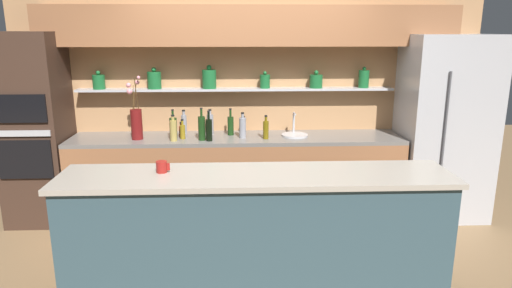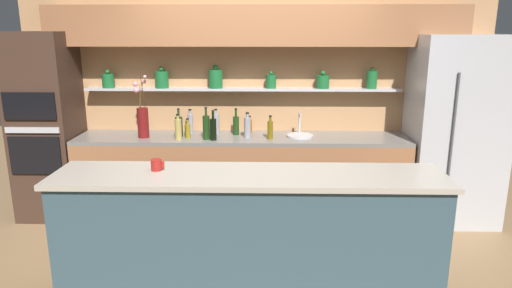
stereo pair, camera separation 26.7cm
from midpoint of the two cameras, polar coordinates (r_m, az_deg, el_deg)
name	(u,v)px [view 2 (the right image)]	position (r m, az deg, el deg)	size (l,w,h in m)	color
ground_plane	(251,271)	(4.15, 1.28, -15.59)	(12.00, 12.00, 0.00)	olive
back_wall_unit	(255,76)	(5.15, 1.37, 8.52)	(5.20, 0.44, 2.60)	tan
back_counter_unit	(242,176)	(5.10, -0.26, -4.08)	(3.60, 0.62, 0.92)	#99603D
island_counter	(249,236)	(3.57, 1.32, -11.52)	(2.92, 0.61, 1.02)	#334C56
refrigerator	(454,131)	(5.36, 24.89, 1.50)	(0.92, 0.73, 2.01)	#B7B7BC
oven_tower	(47,127)	(5.44, -23.40, 1.99)	(0.64, 0.64, 2.04)	#3D281E
flower_vase	(143,119)	(5.00, -12.51, 3.03)	(0.16, 0.12, 0.67)	maroon
sink_fixture	(300,134)	(5.00, 7.04, 1.20)	(0.29, 0.29, 0.25)	#B7B7BC
bottle_oil_0	(188,130)	(4.93, -7.00, 1.73)	(0.06, 0.06, 0.21)	olive
bottle_spirit_1	(178,129)	(4.85, -8.15, 1.86)	(0.07, 0.07, 0.28)	tan
bottle_wine_2	(213,129)	(4.79, -3.78, 1.90)	(0.07, 0.07, 0.32)	black
bottle_oil_3	(270,129)	(4.84, 3.37, 1.81)	(0.06, 0.06, 0.25)	brown
bottle_wine_4	(179,126)	(4.99, -8.10, 2.20)	(0.08, 0.08, 0.31)	#193814
bottle_spirit_5	(190,123)	(5.14, -6.73, 2.63)	(0.06, 0.06, 0.27)	gray
bottle_wine_6	(206,127)	(4.83, -4.66, 2.11)	(0.07, 0.07, 0.35)	#193814
bottle_sauce_7	(187,130)	(5.01, -7.11, 1.76)	(0.05, 0.05, 0.17)	maroon
bottle_spirit_8	(216,123)	(5.09, -3.52, 2.59)	(0.07, 0.07, 0.28)	gray
bottle_sauce_9	(250,126)	(5.13, 0.67, 2.30)	(0.06, 0.06, 0.19)	#9E4C0A
bottle_spirit_10	(247,127)	(4.89, 0.47, 2.11)	(0.07, 0.07, 0.28)	gray
bottle_wine_11	(236,125)	(5.03, -1.00, 2.39)	(0.07, 0.07, 0.30)	#193814
coffee_mug	(156,165)	(3.50, -10.22, -2.61)	(0.10, 0.08, 0.09)	maroon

